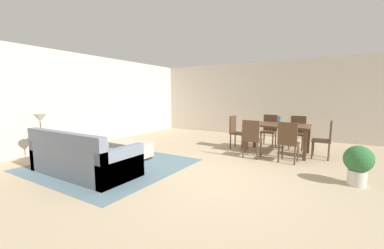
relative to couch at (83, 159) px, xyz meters
The scene contains 17 objects.
ground_plane 2.39m from the couch, 27.69° to the left, with size 10.80×10.80×0.00m, color tan.
wall_back 6.54m from the couch, 71.01° to the left, with size 9.00×0.12×2.70m, color beige.
wall_left 3.07m from the couch, 146.28° to the left, with size 0.12×11.00×2.70m, color beige.
area_rug 0.72m from the couch, 90.00° to the left, with size 3.00×2.80×0.01m, color slate.
couch is the anchor object (origin of this frame).
ottoman_table 1.27m from the couch, 89.97° to the left, with size 0.92×0.55×0.39m.
side_table 1.39m from the couch, behind, with size 0.40×0.40×0.58m.
table_lamp 1.55m from the couch, behind, with size 0.26×0.26×0.53m.
dining_table 4.61m from the couch, 51.80° to the left, with size 1.52×0.93×0.76m.
dining_chair_near_left 3.70m from the couch, 49.01° to the left, with size 0.41×0.41×0.92m.
dining_chair_near_right 4.29m from the couch, 40.88° to the left, with size 0.42×0.42×0.92m.
dining_chair_far_left 5.08m from the couch, 61.10° to the left, with size 0.41×0.41×0.92m.
dining_chair_far_right 5.50m from the couch, 54.19° to the left, with size 0.40×0.40×0.92m.
dining_chair_head_east 5.35m from the couch, 42.59° to the left, with size 0.40×0.40×0.92m.
dining_chair_head_west 4.01m from the couch, 64.66° to the left, with size 0.41×0.41×0.92m.
vase_centerpiece 4.68m from the couch, 51.65° to the left, with size 0.08×0.08×0.21m, color slate.
potted_plant 4.90m from the couch, 24.23° to the left, with size 0.45×0.45×0.67m.
Camera 1 is at (1.98, -3.78, 1.51)m, focal length 22.11 mm.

